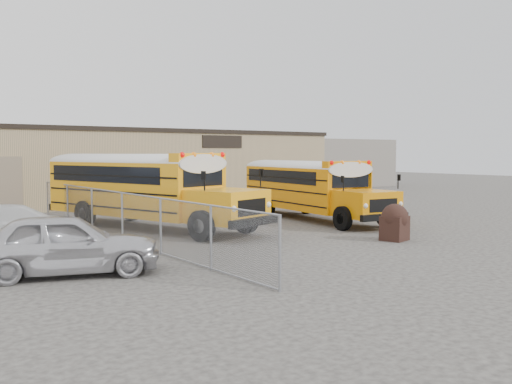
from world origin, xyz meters
TOP-DOWN VIEW (x-y plane):
  - ground at (0.00, 0.00)m, footprint 120.00×120.00m
  - warehouse at (-0.00, 19.99)m, footprint 30.20×10.20m
  - chainlink_fence at (-6.00, 3.00)m, footprint 0.07×18.07m
  - distant_building_right at (24.00, 24.00)m, footprint 10.00×8.00m
  - school_bus_left at (-5.55, 12.67)m, footprint 5.67×11.32m
  - school_bus_right at (4.95, 10.34)m, footprint 3.60×10.02m
  - tarp_bundle at (2.19, -2.45)m, footprint 1.07×1.00m
  - car_silver at (-9.40, -1.26)m, footprint 5.23×3.43m
  - car_white at (-9.15, 4.59)m, footprint 5.11×2.63m

SIDE VIEW (x-z plane):
  - ground at x=0.00m, z-range 0.00..0.00m
  - tarp_bundle at x=2.19m, z-range 0.02..1.36m
  - car_white at x=-9.15m, z-range 0.00..1.42m
  - car_silver at x=-9.40m, z-range 0.00..1.66m
  - chainlink_fence at x=-6.00m, z-range 0.00..1.80m
  - school_bus_right at x=4.95m, z-range 0.23..3.09m
  - school_bus_left at x=-5.55m, z-range 0.25..3.48m
  - distant_building_right at x=24.00m, z-range 0.00..4.40m
  - warehouse at x=0.00m, z-range 0.04..4.71m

